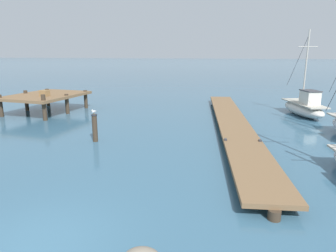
# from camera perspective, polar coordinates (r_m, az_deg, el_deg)

# --- Properties ---
(ground_plane) EXTENTS (400.00, 400.00, 0.00)m
(ground_plane) POSITION_cam_1_polar(r_m,az_deg,el_deg) (8.44, -23.83, -20.12)
(ground_plane) COLOR #38607A
(floating_dock) EXTENTS (3.77, 20.93, 0.53)m
(floating_dock) POSITION_cam_1_polar(r_m,az_deg,el_deg) (18.79, 12.00, 0.60)
(floating_dock) COLOR brown
(floating_dock) RESTS_ON ground
(fishing_boat_0) EXTENTS (2.78, 5.40, 6.03)m
(fishing_boat_0) POSITION_cam_1_polar(r_m,az_deg,el_deg) (24.13, 24.06, 3.26)
(fishing_boat_0) COLOR silver
(fishing_boat_0) RESTS_ON ground
(pier_platform) EXTENTS (5.19, 6.30, 1.82)m
(pier_platform) POSITION_cam_1_polar(r_m,az_deg,el_deg) (25.07, -21.89, 5.15)
(pier_platform) COLOR brown
(pier_platform) RESTS_ON ground
(mooring_piling) EXTENTS (0.30, 0.30, 1.44)m
(mooring_piling) POSITION_cam_1_polar(r_m,az_deg,el_deg) (16.10, -13.51, -0.24)
(mooring_piling) COLOR #3D3023
(mooring_piling) RESTS_ON ground
(perched_seagull) EXTENTS (0.19, 0.38, 0.27)m
(perched_seagull) POSITION_cam_1_polar(r_m,az_deg,el_deg) (15.93, -13.66, 2.66)
(perched_seagull) COLOR gold
(perched_seagull) RESTS_ON mooring_piling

